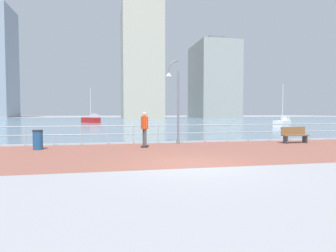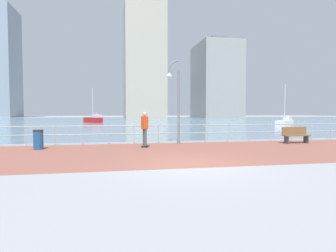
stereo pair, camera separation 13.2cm
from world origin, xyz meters
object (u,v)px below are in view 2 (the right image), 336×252
object	(u,v)px
trash_bin	(38,140)
skateboarder	(145,126)
sailboat_teal	(285,123)
sailboat_blue	(93,119)
park_bench	(296,135)
lamppost	(176,98)

from	to	relation	value
trash_bin	skateboarder	bearing A→B (deg)	-1.89
trash_bin	sailboat_teal	size ratio (longest dim) A/B	0.18
skateboarder	sailboat_teal	world-z (taller)	sailboat_teal
sailboat_blue	trash_bin	bearing A→B (deg)	-90.56
trash_bin	park_bench	bearing A→B (deg)	0.84
skateboarder	trash_bin	distance (m)	5.02
park_bench	sailboat_blue	distance (m)	38.60
sailboat_blue	skateboarder	bearing A→B (deg)	-82.80
lamppost	trash_bin	world-z (taller)	lamppost
park_bench	sailboat_teal	distance (m)	19.91
park_bench	sailboat_teal	size ratio (longest dim) A/B	0.32
trash_bin	park_bench	world-z (taller)	trash_bin
sailboat_teal	skateboarder	bearing A→B (deg)	-137.45
trash_bin	park_bench	distance (m)	13.58
sailboat_teal	lamppost	bearing A→B (deg)	-136.71
sailboat_blue	park_bench	bearing A→B (deg)	-69.97
trash_bin	park_bench	size ratio (longest dim) A/B	0.57
park_bench	sailboat_teal	xyz separation A→B (m)	(10.34, 17.01, 0.01)
trash_bin	sailboat_blue	bearing A→B (deg)	89.44
trash_bin	sailboat_teal	world-z (taller)	sailboat_teal
lamppost	park_bench	size ratio (longest dim) A/B	2.84
skateboarder	lamppost	bearing A→B (deg)	34.83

